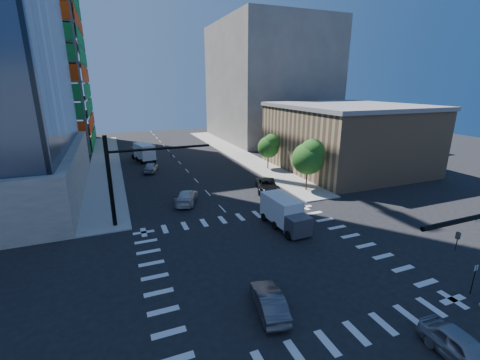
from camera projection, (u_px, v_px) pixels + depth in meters
name	position (u px, v px, depth m)	size (l,w,h in m)	color
ground	(270.00, 260.00, 26.03)	(160.00, 160.00, 0.00)	black
road_markings	(270.00, 260.00, 26.03)	(20.00, 20.00, 0.01)	silver
sidewalk_ne	(236.00, 153.00, 66.03)	(5.00, 60.00, 0.15)	gray
sidewalk_nw	(105.00, 164.00, 57.15)	(5.00, 60.00, 0.15)	gray
construction_building	(11.00, 27.00, 64.29)	(25.16, 34.50, 70.60)	slate
commercial_building	(346.00, 137.00, 52.95)	(20.50, 22.50, 10.60)	#997A59
bg_building_ne	(268.00, 83.00, 80.51)	(24.00, 30.00, 28.00)	#655F5B
signal_mast_nw	(126.00, 172.00, 31.13)	(10.20, 0.40, 9.00)	black
tree_south	(309.00, 156.00, 41.53)	(4.16, 4.16, 6.82)	#382316
tree_north	(269.00, 146.00, 52.51)	(3.54, 3.52, 5.78)	#382316
no_parking_sign	(474.00, 276.00, 21.43)	(0.30, 0.06, 2.20)	black
car_nb_near	(463.00, 349.00, 16.32)	(1.79, 4.44, 1.51)	#9FA0A6
car_nb_far	(267.00, 185.00, 42.51)	(2.61, 5.66, 1.57)	black
car_sb_near	(187.00, 197.00, 38.25)	(2.19, 5.38, 1.56)	#BBBBBB
car_sb_mid	(151.00, 167.00, 51.85)	(1.88, 4.68, 1.59)	#A6A9AE
car_sb_cross	(269.00, 301.00, 19.96)	(1.54, 4.43, 1.46)	#49484D
box_truck_near	(286.00, 216.00, 31.36)	(2.69, 5.79, 2.98)	black
box_truck_far	(143.00, 153.00, 59.42)	(3.96, 6.60, 3.23)	black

